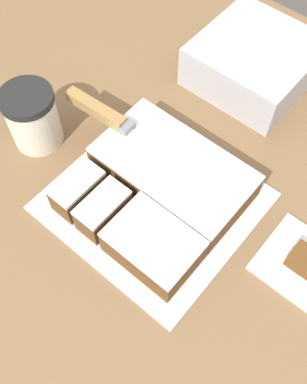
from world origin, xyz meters
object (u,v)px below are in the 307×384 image
(cake_board, at_px, (154,201))
(storage_box, at_px, (254,62))
(cake, at_px, (157,192))
(coffee_cup, at_px, (33,118))
(knife, at_px, (115,121))
(brownie, at_px, (304,260))

(cake_board, distance_m, storage_box, 0.36)
(cake, height_order, coffee_cup, coffee_cup)
(cake_board, xyz_separation_m, cake, (0.00, 0.00, 0.03))
(knife, distance_m, brownie, 0.39)
(storage_box, bearing_deg, coffee_cup, -119.75)
(knife, bearing_deg, coffee_cup, -150.73)
(coffee_cup, bearing_deg, brownie, 10.79)
(brownie, bearing_deg, cake, -166.12)
(cake_board, xyz_separation_m, storage_box, (-0.04, 0.36, 0.04))
(cake_board, bearing_deg, coffee_cup, -172.95)
(cake, relative_size, brownie, 6.02)
(knife, xyz_separation_m, brownie, (0.39, 0.02, -0.05))
(knife, xyz_separation_m, coffee_cup, (-0.13, -0.08, -0.01))
(coffee_cup, bearing_deg, storage_box, 60.25)
(coffee_cup, height_order, storage_box, coffee_cup)
(coffee_cup, bearing_deg, cake_board, 7.05)
(knife, relative_size, coffee_cup, 3.05)
(cake_board, height_order, coffee_cup, coffee_cup)
(cake, relative_size, knife, 0.74)
(cake, xyz_separation_m, coffee_cup, (-0.26, -0.04, 0.02))
(coffee_cup, height_order, brownie, coffee_cup)
(brownie, bearing_deg, coffee_cup, -169.21)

